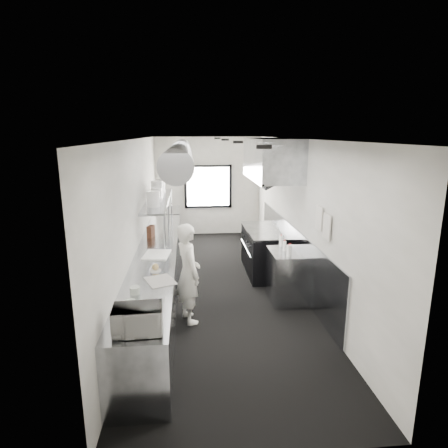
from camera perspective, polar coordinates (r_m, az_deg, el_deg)
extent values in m
cube|color=black|center=(7.46, -0.62, -9.37)|extent=(3.00, 8.00, 0.01)
cube|color=silver|center=(6.87, -0.68, 12.67)|extent=(3.00, 8.00, 0.01)
cube|color=silver|center=(10.97, -2.42, 5.66)|extent=(3.00, 0.02, 2.80)
cube|color=silver|center=(3.27, 5.44, -13.95)|extent=(3.00, 0.02, 2.80)
cube|color=silver|center=(7.07, -12.85, 0.91)|extent=(0.02, 8.00, 2.80)
cube|color=silver|center=(7.31, 11.15, 1.41)|extent=(0.02, 8.00, 2.80)
cube|color=gray|center=(7.80, 10.11, -4.24)|extent=(0.03, 5.50, 1.10)
cylinder|color=gray|center=(7.26, -6.56, 10.66)|extent=(0.40, 6.40, 0.40)
cube|color=white|center=(10.93, -2.41, 5.63)|extent=(1.20, 0.03, 1.10)
cube|color=black|center=(10.88, -2.44, 8.64)|extent=(1.36, 0.03, 0.08)
cube|color=black|center=(11.04, -2.38, 2.68)|extent=(1.36, 0.03, 0.08)
cube|color=black|center=(10.93, -5.78, 5.57)|extent=(0.08, 0.03, 1.25)
cube|color=black|center=(11.00, 0.93, 5.69)|extent=(0.08, 0.03, 1.25)
cube|color=gray|center=(7.75, 7.14, 9.71)|extent=(0.80, 2.20, 0.80)
cube|color=gray|center=(7.71, 4.27, 6.84)|extent=(0.05, 2.20, 0.05)
cube|color=black|center=(7.76, 6.48, 7.21)|extent=(0.50, 2.10, 0.28)
cube|color=gray|center=(6.83, -10.01, -7.74)|extent=(0.70, 6.00, 0.90)
cube|color=gray|center=(7.99, -9.89, 3.58)|extent=(0.45, 3.00, 0.04)
cylinder|color=gray|center=(6.68, -8.94, -1.24)|extent=(0.04, 0.04, 0.66)
cylinder|color=gray|center=(8.04, -8.38, 1.30)|extent=(0.04, 0.04, 0.66)
cylinder|color=gray|center=(9.41, -7.98, 3.10)|extent=(0.04, 0.04, 0.66)
cube|color=black|center=(8.10, 6.39, -4.18)|extent=(0.85, 1.60, 0.90)
cube|color=gray|center=(7.97, 6.48, -0.96)|extent=(0.85, 1.60, 0.04)
cube|color=gray|center=(8.03, 3.51, -4.28)|extent=(0.03, 1.55, 0.80)
cylinder|color=gray|center=(7.99, 3.31, -3.61)|extent=(0.03, 1.30, 0.03)
cube|color=gray|center=(6.84, 9.61, -7.69)|extent=(0.65, 0.80, 0.90)
cube|color=gray|center=(10.36, -8.49, -0.31)|extent=(0.70, 1.20, 0.90)
cube|color=silver|center=(6.15, 14.11, 0.87)|extent=(0.02, 0.28, 0.38)
cube|color=silver|center=(5.84, 15.21, -0.37)|extent=(0.02, 0.28, 0.38)
imported|color=white|center=(5.94, -5.39, -7.36)|extent=(0.55, 0.67, 1.58)
imported|color=silver|center=(4.11, -12.85, -13.82)|extent=(0.48, 0.38, 0.28)
cylinder|color=#AEB9AA|center=(4.68, -13.94, -11.63)|extent=(0.16, 0.16, 0.09)
cylinder|color=#AEB9AA|center=(5.05, -13.26, -9.68)|extent=(0.15, 0.15, 0.09)
cube|color=silver|center=(5.39, -9.57, -8.42)|extent=(0.49, 0.54, 0.01)
cylinder|color=silver|center=(5.78, -10.26, -6.90)|extent=(0.19, 0.19, 0.01)
sphere|color=tan|center=(5.76, -10.28, -6.37)|extent=(0.10, 0.10, 0.10)
cube|color=white|center=(6.51, -10.09, -4.54)|extent=(0.48, 0.59, 0.02)
cube|color=#502C1C|center=(7.61, -10.94, -1.10)|extent=(0.15, 0.23, 0.23)
cylinder|color=silver|center=(7.15, -10.59, 3.72)|extent=(0.28, 0.28, 0.29)
cylinder|color=silver|center=(7.65, -10.09, 4.35)|extent=(0.26, 0.26, 0.28)
cylinder|color=silver|center=(8.14, -10.02, 5.17)|extent=(0.31, 0.31, 0.36)
cylinder|color=silver|center=(8.60, -9.57, 5.55)|extent=(0.23, 0.23, 0.33)
cylinder|color=white|center=(6.41, 9.71, -4.00)|extent=(0.08, 0.08, 0.19)
cylinder|color=white|center=(6.50, 9.89, -3.81)|extent=(0.06, 0.06, 0.18)
cylinder|color=white|center=(6.69, 9.07, -3.29)|extent=(0.06, 0.06, 0.18)
cylinder|color=white|center=(6.75, 9.11, -3.21)|extent=(0.06, 0.06, 0.16)
cylinder|color=white|center=(6.94, 8.56, -2.53)|extent=(0.07, 0.07, 0.20)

